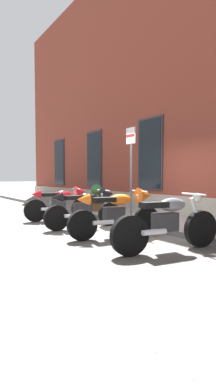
{
  "coord_description": "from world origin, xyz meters",
  "views": [
    {
      "loc": [
        5.59,
        -4.73,
        1.31
      ],
      "look_at": [
        -1.3,
        0.07,
        0.85
      ],
      "focal_mm": 26.81,
      "sensor_mm": 36.0,
      "label": 1
    }
  ],
  "objects_px": {
    "motorcycle_orange_sport": "(120,211)",
    "motorcycle_grey_naked": "(168,223)",
    "barrel_planter": "(96,200)",
    "motorcycle_red_sport": "(62,202)",
    "parking_sign": "(131,160)",
    "motorcycle_black_sport": "(87,206)"
  },
  "relations": [
    {
      "from": "motorcycle_orange_sport",
      "to": "motorcycle_grey_naked",
      "type": "xyz_separation_m",
      "value": [
        1.43,
        -0.02,
        -0.08
      ]
    },
    {
      "from": "motorcycle_orange_sport",
      "to": "motorcycle_grey_naked",
      "type": "height_order",
      "value": "motorcycle_orange_sport"
    },
    {
      "from": "motorcycle_grey_naked",
      "to": "barrel_planter",
      "type": "bearing_deg",
      "value": 161.39
    },
    {
      "from": "motorcycle_orange_sport",
      "to": "barrel_planter",
      "type": "relative_size",
      "value": 2.36
    },
    {
      "from": "motorcycle_orange_sport",
      "to": "parking_sign",
      "type": "height_order",
      "value": "parking_sign"
    },
    {
      "from": "motorcycle_black_sport",
      "to": "parking_sign",
      "type": "bearing_deg",
      "value": 88.74
    },
    {
      "from": "motorcycle_red_sport",
      "to": "motorcycle_grey_naked",
      "type": "relative_size",
      "value": 0.96
    },
    {
      "from": "parking_sign",
      "to": "barrel_planter",
      "type": "distance_m",
      "value": 2.54
    },
    {
      "from": "motorcycle_orange_sport",
      "to": "barrel_planter",
      "type": "height_order",
      "value": "motorcycle_orange_sport"
    },
    {
      "from": "barrel_planter",
      "to": "motorcycle_orange_sport",
      "type": "bearing_deg",
      "value": -25.14
    },
    {
      "from": "motorcycle_black_sport",
      "to": "barrel_planter",
      "type": "height_order",
      "value": "barrel_planter"
    },
    {
      "from": "motorcycle_orange_sport",
      "to": "parking_sign",
      "type": "relative_size",
      "value": 0.84
    },
    {
      "from": "motorcycle_red_sport",
      "to": "motorcycle_black_sport",
      "type": "distance_m",
      "value": 1.55
    },
    {
      "from": "parking_sign",
      "to": "motorcycle_red_sport",
      "type": "bearing_deg",
      "value": -139.29
    },
    {
      "from": "motorcycle_grey_naked",
      "to": "motorcycle_black_sport",
      "type": "bearing_deg",
      "value": 179.87
    },
    {
      "from": "motorcycle_grey_naked",
      "to": "parking_sign",
      "type": "distance_m",
      "value": 3.34
    },
    {
      "from": "motorcycle_red_sport",
      "to": "motorcycle_black_sport",
      "type": "xyz_separation_m",
      "value": [
        1.55,
        -0.04,
        0.01
      ]
    },
    {
      "from": "motorcycle_red_sport",
      "to": "barrel_planter",
      "type": "xyz_separation_m",
      "value": [
        -0.6,
        1.61,
        -0.06
      ]
    },
    {
      "from": "motorcycle_black_sport",
      "to": "motorcycle_grey_naked",
      "type": "height_order",
      "value": "motorcycle_black_sport"
    },
    {
      "from": "motorcycle_black_sport",
      "to": "barrel_planter",
      "type": "relative_size",
      "value": 2.3
    },
    {
      "from": "motorcycle_black_sport",
      "to": "parking_sign",
      "type": "height_order",
      "value": "parking_sign"
    },
    {
      "from": "motorcycle_orange_sport",
      "to": "barrel_planter",
      "type": "distance_m",
      "value": 3.88
    }
  ]
}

